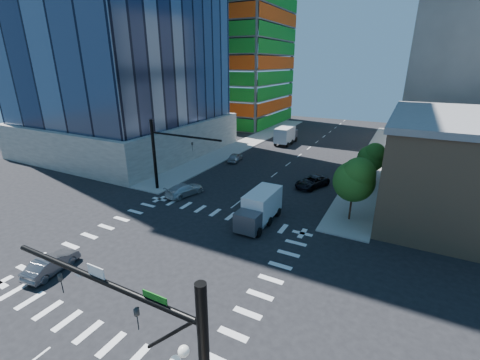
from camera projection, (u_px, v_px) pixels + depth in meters
The scene contains 14 objects.
ground at pixel (170, 255), 27.68m from camera, with size 160.00×160.00×0.00m, color black.
road_markings at pixel (170, 255), 27.68m from camera, with size 20.00×20.00×0.01m, color silver.
sidewalk_ne at pixel (376, 159), 55.46m from camera, with size 5.00×60.00×0.15m, color #999690.
sidewalk_nw at pixel (247, 143), 66.39m from camera, with size 5.00×60.00×0.15m, color #999690.
construction_building at pixel (234, 26), 82.73m from camera, with size 25.16×34.50×70.60m.
signal_mast_nw at pixel (163, 150), 39.73m from camera, with size 10.20×0.40×9.00m.
tree_south at pixel (355, 179), 32.12m from camera, with size 4.16×4.16×6.82m.
tree_north at pixel (372, 157), 42.21m from camera, with size 3.54×3.52×5.78m.
car_nb_far at pixel (312, 182), 42.70m from camera, with size 2.42×5.25×1.46m, color black.
car_sb_near at pixel (185, 190), 40.05m from camera, with size 2.10×5.16×1.50m, color silver.
car_sb_mid at pixel (235, 157), 53.96m from camera, with size 1.69×4.20×1.43m, color #A9ABB1.
car_sb_cross at pixel (51, 264), 25.24m from camera, with size 1.54×4.41×1.45m, color #545459.
box_truck_near at pixel (258, 211), 32.63m from camera, with size 2.67×6.21×3.25m.
box_truck_far at pixel (286, 136), 65.68m from camera, with size 2.96×6.79×3.55m.
Camera 1 is at (16.43, -18.23, 15.59)m, focal length 24.00 mm.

